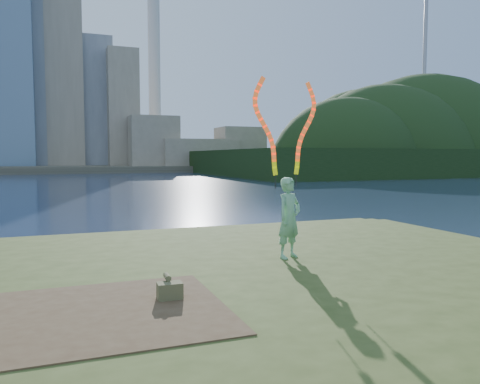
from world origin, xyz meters
name	(u,v)px	position (x,y,z in m)	size (l,w,h in m)	color
ground	(199,291)	(0.00, 0.00, 0.00)	(320.00, 320.00, 0.00)	#1B2844
grassy_knoll	(235,307)	(0.00, -2.30, 0.34)	(20.00, 18.00, 0.80)	#384819
dirt_patch	(108,312)	(-2.20, -3.20, 0.81)	(3.20, 3.00, 0.02)	#47331E
far_shore	(77,168)	(0.00, 95.00, 0.60)	(320.00, 40.00, 1.20)	#484335
observation_tower	(153,1)	(18.00, 102.00, 39.11)	(10.00, 10.00, 58.00)	silver
wooded_hill	(420,172)	(59.57, 59.96, 0.16)	(78.00, 50.00, 63.00)	black
woman_with_ribbons	(288,192)	(1.72, -0.89, 2.20)	(1.92, 0.87, 4.09)	#1B802F
canvas_bag	(170,290)	(-1.28, -2.92, 0.95)	(0.38, 0.43, 0.35)	#4D4529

